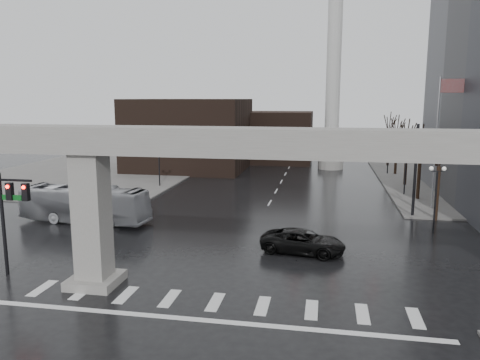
{
  "coord_description": "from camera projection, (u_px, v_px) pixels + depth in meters",
  "views": [
    {
      "loc": [
        5.22,
        -22.52,
        10.13
      ],
      "look_at": [
        -0.57,
        9.01,
        4.5
      ],
      "focal_mm": 35.0,
      "sensor_mm": 36.0,
      "label": 1
    }
  ],
  "objects": [
    {
      "name": "tree_right_4",
      "position": [
        389.0,
        146.0,
        69.83
      ],
      "size": [
        1.12,
        1.69,
        8.19
      ],
      "color": "black",
      "rests_on": "ground"
    },
    {
      "name": "lamp_left_2",
      "position": [
        193.0,
        145.0,
        66.98
      ],
      "size": [
        1.22,
        0.32,
        5.11
      ],
      "color": "black",
      "rests_on": "ground"
    },
    {
      "name": "city_bus",
      "position": [
        84.0,
        204.0,
        38.37
      ],
      "size": [
        11.22,
        3.63,
        3.07
      ],
      "primitive_type": "imported",
      "rotation": [
        0.0,
        0.0,
        1.47
      ],
      "color": "#BBBBC0",
      "rests_on": "ground"
    },
    {
      "name": "flagpole_assembly",
      "position": [
        441.0,
        128.0,
        41.78
      ],
      "size": [
        2.06,
        0.12,
        12.0
      ],
      "color": "silver",
      "rests_on": "ground"
    },
    {
      "name": "tree_right_3",
      "position": [
        396.0,
        153.0,
        62.1
      ],
      "size": [
        1.11,
        1.66,
        8.02
      ],
      "color": "black",
      "rests_on": "ground"
    },
    {
      "name": "ground",
      "position": [
        220.0,
        294.0,
        24.5
      ],
      "size": [
        160.0,
        160.0,
        0.0
      ],
      "primitive_type": "plane",
      "color": "black",
      "rests_on": "ground"
    },
    {
      "name": "elevated_guideway",
      "position": [
        244.0,
        165.0,
        23.08
      ],
      "size": [
        48.0,
        2.6,
        8.7
      ],
      "color": "gray",
      "rests_on": "ground"
    },
    {
      "name": "lamp_right_0",
      "position": [
        436.0,
        188.0,
        35.05
      ],
      "size": [
        1.22,
        0.32,
        5.11
      ],
      "color": "black",
      "rests_on": "ground"
    },
    {
      "name": "tree_right_0",
      "position": [
        438.0,
        188.0,
        38.88
      ],
      "size": [
        1.09,
        1.58,
        7.5
      ],
      "color": "black",
      "rests_on": "ground"
    },
    {
      "name": "building_far_mid",
      "position": [
        280.0,
        137.0,
        74.53
      ],
      "size": [
        10.0,
        10.0,
        8.0
      ],
      "primitive_type": "cube",
      "color": "black",
      "rests_on": "ground"
    },
    {
      "name": "smokestack",
      "position": [
        333.0,
        75.0,
        65.68
      ],
      "size": [
        3.6,
        3.6,
        30.0
      ],
      "color": "#BABAB5",
      "rests_on": "ground"
    },
    {
      "name": "signal_left_pole",
      "position": [
        10.0,
        207.0,
        26.46
      ],
      "size": [
        2.3,
        0.3,
        6.0
      ],
      "color": "black",
      "rests_on": "ground"
    },
    {
      "name": "lamp_right_1",
      "position": [
        406.0,
        163.0,
        48.62
      ],
      "size": [
        1.22,
        0.32,
        5.11
      ],
      "color": "black",
      "rests_on": "ground"
    },
    {
      "name": "building_far_left",
      "position": [
        189.0,
        134.0,
        66.81
      ],
      "size": [
        16.0,
        14.0,
        10.0
      ],
      "primitive_type": "cube",
      "color": "black",
      "rests_on": "ground"
    },
    {
      "name": "lamp_left_1",
      "position": [
        159.0,
        157.0,
        53.42
      ],
      "size": [
        1.22,
        0.32,
        5.11
      ],
      "color": "black",
      "rests_on": "ground"
    },
    {
      "name": "pickup_truck",
      "position": [
        303.0,
        242.0,
        30.9
      ],
      "size": [
        5.89,
        3.46,
        1.54
      ],
      "primitive_type": "imported",
      "rotation": [
        0.0,
        0.0,
        1.4
      ],
      "color": "black",
      "rests_on": "ground"
    },
    {
      "name": "tree_right_1",
      "position": [
        419.0,
        172.0,
        46.62
      ],
      "size": [
        1.09,
        1.61,
        7.67
      ],
      "color": "black",
      "rests_on": "ground"
    },
    {
      "name": "signal_mast_arm",
      "position": [
        370.0,
        149.0,
        40.1
      ],
      "size": [
        12.12,
        0.43,
        8.0
      ],
      "color": "black",
      "rests_on": "ground"
    },
    {
      "name": "sidewalk_nw",
      "position": [
        93.0,
        173.0,
        63.98
      ],
      "size": [
        28.0,
        36.0,
        0.15
      ],
      "primitive_type": "cube",
      "color": "slate",
      "rests_on": "ground"
    },
    {
      "name": "lamp_right_2",
      "position": [
        389.0,
        149.0,
        62.18
      ],
      "size": [
        1.22,
        0.32,
        5.11
      ],
      "color": "black",
      "rests_on": "ground"
    },
    {
      "name": "lamp_left_0",
      "position": [
        102.0,
        177.0,
        39.86
      ],
      "size": [
        1.22,
        0.32,
        5.11
      ],
      "color": "black",
      "rests_on": "ground"
    },
    {
      "name": "tree_right_2",
      "position": [
        406.0,
        161.0,
        54.36
      ],
      "size": [
        1.1,
        1.63,
        7.85
      ],
      "color": "black",
      "rests_on": "ground"
    }
  ]
}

